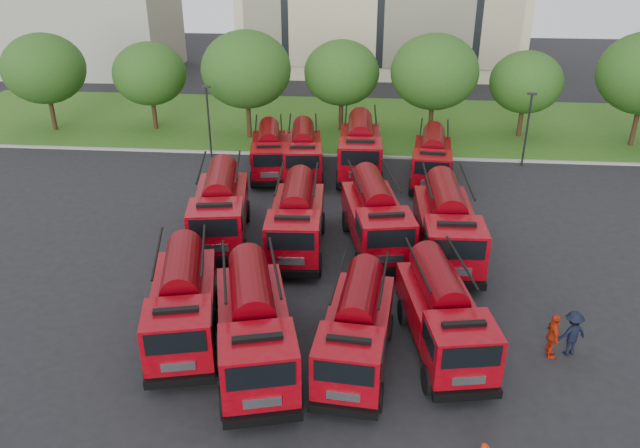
# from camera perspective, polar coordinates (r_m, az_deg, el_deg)

# --- Properties ---
(ground) EXTENTS (140.00, 140.00, 0.00)m
(ground) POSITION_cam_1_polar(r_m,az_deg,el_deg) (29.12, 1.29, -5.95)
(ground) COLOR black
(ground) RESTS_ON ground
(lawn) EXTENTS (70.00, 16.00, 0.12)m
(lawn) POSITION_cam_1_polar(r_m,az_deg,el_deg) (52.94, 3.12, 9.20)
(lawn) COLOR #2A4F15
(lawn) RESTS_ON ground
(curb) EXTENTS (70.00, 0.30, 0.14)m
(curb) POSITION_cam_1_polar(r_m,az_deg,el_deg) (45.26, 2.76, 6.23)
(curb) COLOR gray
(curb) RESTS_ON ground
(side_building) EXTENTS (18.00, 12.00, 10.00)m
(side_building) POSITION_cam_1_polar(r_m,az_deg,el_deg) (76.21, -20.47, 16.72)
(side_building) COLOR gray
(side_building) RESTS_ON ground
(tree_0) EXTENTS (6.30, 6.30, 7.70)m
(tree_0) POSITION_cam_1_polar(r_m,az_deg,el_deg) (54.13, -23.93, 12.86)
(tree_0) COLOR #382314
(tree_0) RESTS_ON ground
(tree_1) EXTENTS (5.71, 5.71, 6.98)m
(tree_1) POSITION_cam_1_polar(r_m,az_deg,el_deg) (51.88, -15.32, 13.11)
(tree_1) COLOR #382314
(tree_1) RESTS_ON ground
(tree_2) EXTENTS (6.72, 6.72, 8.22)m
(tree_2) POSITION_cam_1_polar(r_m,az_deg,el_deg) (48.16, -6.76, 13.85)
(tree_2) COLOR #382314
(tree_2) RESTS_ON ground
(tree_3) EXTENTS (5.88, 5.88, 7.19)m
(tree_3) POSITION_cam_1_polar(r_m,az_deg,el_deg) (49.87, 1.99, 13.65)
(tree_3) COLOR #382314
(tree_3) RESTS_ON ground
(tree_4) EXTENTS (6.55, 6.55, 8.01)m
(tree_4) POSITION_cam_1_polar(r_m,az_deg,el_deg) (48.45, 10.43, 13.52)
(tree_4) COLOR #382314
(tree_4) RESTS_ON ground
(tree_5) EXTENTS (5.46, 5.46, 6.68)m
(tree_5) POSITION_cam_1_polar(r_m,az_deg,el_deg) (50.73, 18.32, 12.21)
(tree_5) COLOR #382314
(tree_5) RESTS_ON ground
(lamp_post_0) EXTENTS (0.60, 0.25, 5.11)m
(lamp_post_0) POSITION_cam_1_polar(r_m,az_deg,el_deg) (45.15, -10.17, 9.57)
(lamp_post_0) COLOR black
(lamp_post_0) RESTS_ON ground
(lamp_post_1) EXTENTS (0.60, 0.25, 5.11)m
(lamp_post_1) POSITION_cam_1_polar(r_m,az_deg,el_deg) (44.94, 18.45, 8.56)
(lamp_post_1) COLOR black
(lamp_post_1) RESTS_ON ground
(fire_truck_0) EXTENTS (4.03, 7.62, 3.30)m
(fire_truck_0) POSITION_cam_1_polar(r_m,az_deg,el_deg) (25.78, -12.43, -6.94)
(fire_truck_0) COLOR black
(fire_truck_0) RESTS_ON ground
(fire_truck_1) EXTENTS (4.38, 8.02, 3.47)m
(fire_truck_1) POSITION_cam_1_polar(r_m,az_deg,el_deg) (23.84, -6.05, -9.18)
(fire_truck_1) COLOR black
(fire_truck_1) RESTS_ON ground
(fire_truck_2) EXTENTS (3.02, 7.04, 3.12)m
(fire_truck_2) POSITION_cam_1_polar(r_m,az_deg,el_deg) (23.91, 3.34, -9.48)
(fire_truck_2) COLOR black
(fire_truck_2) RESTS_ON ground
(fire_truck_3) EXTENTS (3.59, 7.34, 3.20)m
(fire_truck_3) POSITION_cam_1_polar(r_m,az_deg,el_deg) (25.04, 11.21, -8.05)
(fire_truck_3) COLOR black
(fire_truck_3) RESTS_ON ground
(fire_truck_4) EXTENTS (3.79, 8.02, 3.51)m
(fire_truck_4) POSITION_cam_1_polar(r_m,az_deg,el_deg) (33.38, -9.12, 1.55)
(fire_truck_4) COLOR black
(fire_truck_4) RESTS_ON ground
(fire_truck_5) EXTENTS (3.02, 7.56, 3.39)m
(fire_truck_5) POSITION_cam_1_polar(r_m,az_deg,el_deg) (31.82, -2.17, 0.49)
(fire_truck_5) COLOR black
(fire_truck_5) RESTS_ON ground
(fire_truck_6) EXTENTS (3.96, 7.92, 3.44)m
(fire_truck_6) POSITION_cam_1_polar(r_m,az_deg,el_deg) (32.12, 5.12, 0.71)
(fire_truck_6) COLOR black
(fire_truck_6) RESTS_ON ground
(fire_truck_7) EXTENTS (3.08, 7.95, 3.58)m
(fire_truck_7) POSITION_cam_1_polar(r_m,az_deg,el_deg) (31.62, 11.52, -0.03)
(fire_truck_7) COLOR black
(fire_truck_7) RESTS_ON ground
(fire_truck_8) EXTENTS (3.32, 6.98, 3.05)m
(fire_truck_8) POSITION_cam_1_polar(r_m,az_deg,el_deg) (41.92, -4.65, 6.65)
(fire_truck_8) COLOR black
(fire_truck_8) RESTS_ON ground
(fire_truck_9) EXTENTS (3.10, 7.18, 3.17)m
(fire_truck_9) POSITION_cam_1_polar(r_m,az_deg,el_deg) (41.49, -1.56, 6.61)
(fire_truck_9) COLOR black
(fire_truck_9) RESTS_ON ground
(fire_truck_10) EXTENTS (3.06, 7.93, 3.58)m
(fire_truck_10) POSITION_cam_1_polar(r_m,az_deg,el_deg) (41.81, 3.67, 7.01)
(fire_truck_10) COLOR black
(fire_truck_10) RESTS_ON ground
(fire_truck_11) EXTENTS (3.05, 7.09, 3.14)m
(fire_truck_11) POSITION_cam_1_polar(r_m,az_deg,el_deg) (41.06, 10.21, 5.95)
(fire_truck_11) COLOR black
(fire_truck_11) RESTS_ON ground
(firefighter_2) EXTENTS (0.66, 1.14, 1.93)m
(firefighter_2) POSITION_cam_1_polar(r_m,az_deg,el_deg) (26.63, 20.20, -11.27)
(firefighter_2) COLOR #AC260D
(firefighter_2) RESTS_ON ground
(firefighter_3) EXTENTS (1.40, 1.04, 1.93)m
(firefighter_3) POSITION_cam_1_polar(r_m,az_deg,el_deg) (27.05, 21.69, -10.92)
(firefighter_3) COLOR black
(firefighter_3) RESTS_ON ground
(firefighter_4) EXTENTS (0.91, 1.04, 1.80)m
(firefighter_4) POSITION_cam_1_polar(r_m,az_deg,el_deg) (27.98, -9.97, -7.88)
(firefighter_4) COLOR black
(firefighter_4) RESTS_ON ground
(firefighter_5) EXTENTS (1.46, 0.68, 1.54)m
(firefighter_5) POSITION_cam_1_polar(r_m,az_deg,el_deg) (32.51, 8.46, -2.58)
(firefighter_5) COLOR #AC260D
(firefighter_5) RESTS_ON ground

